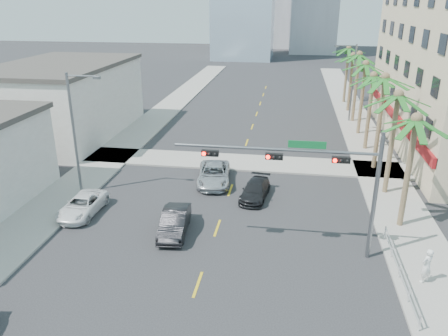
{
  "coord_description": "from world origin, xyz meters",
  "views": [
    {
      "loc": [
        4.22,
        -14.34,
        13.77
      ],
      "look_at": [
        0.18,
        11.7,
        3.5
      ],
      "focal_mm": 35.0,
      "sensor_mm": 36.0,
      "label": 1
    }
  ],
  "objects_px": {
    "traffic_signal_mast": "(316,172)",
    "car_lane_center": "(214,174)",
    "car_lane_left": "(175,222)",
    "car_parked_far": "(82,205)",
    "car_lane_right": "(255,190)",
    "pedestrian": "(427,266)"
  },
  "relations": [
    {
      "from": "car_parked_far",
      "to": "car_lane_left",
      "type": "height_order",
      "value": "car_lane_left"
    },
    {
      "from": "traffic_signal_mast",
      "to": "pedestrian",
      "type": "relative_size",
      "value": 5.82
    },
    {
      "from": "car_lane_right",
      "to": "car_lane_center",
      "type": "bearing_deg",
      "value": 153.74
    },
    {
      "from": "car_lane_left",
      "to": "pedestrian",
      "type": "relative_size",
      "value": 2.33
    },
    {
      "from": "car_lane_left",
      "to": "car_lane_center",
      "type": "relative_size",
      "value": 0.83
    },
    {
      "from": "traffic_signal_mast",
      "to": "car_lane_left",
      "type": "xyz_separation_m",
      "value": [
        -8.33,
        1.08,
        -4.33
      ]
    },
    {
      "from": "traffic_signal_mast",
      "to": "car_parked_far",
      "type": "bearing_deg",
      "value": 170.28
    },
    {
      "from": "car_parked_far",
      "to": "car_lane_left",
      "type": "xyz_separation_m",
      "value": [
        6.86,
        -1.52,
        0.09
      ]
    },
    {
      "from": "traffic_signal_mast",
      "to": "car_lane_right",
      "type": "xyz_separation_m",
      "value": [
        -3.78,
        6.96,
        -4.44
      ]
    },
    {
      "from": "car_lane_right",
      "to": "pedestrian",
      "type": "height_order",
      "value": "pedestrian"
    },
    {
      "from": "pedestrian",
      "to": "car_lane_left",
      "type": "bearing_deg",
      "value": -48.73
    },
    {
      "from": "pedestrian",
      "to": "car_lane_right",
      "type": "bearing_deg",
      "value": -79.58
    },
    {
      "from": "pedestrian",
      "to": "car_lane_center",
      "type": "bearing_deg",
      "value": -77.1
    },
    {
      "from": "traffic_signal_mast",
      "to": "car_lane_center",
      "type": "bearing_deg",
      "value": 128.15
    },
    {
      "from": "car_lane_left",
      "to": "car_lane_right",
      "type": "height_order",
      "value": "car_lane_left"
    },
    {
      "from": "traffic_signal_mast",
      "to": "car_lane_left",
      "type": "distance_m",
      "value": 9.45
    },
    {
      "from": "car_parked_far",
      "to": "traffic_signal_mast",
      "type": "bearing_deg",
      "value": -8.37
    },
    {
      "from": "car_parked_far",
      "to": "car_lane_right",
      "type": "height_order",
      "value": "car_parked_far"
    },
    {
      "from": "traffic_signal_mast",
      "to": "car_lane_left",
      "type": "relative_size",
      "value": 2.5
    },
    {
      "from": "car_parked_far",
      "to": "car_lane_center",
      "type": "height_order",
      "value": "car_lane_center"
    },
    {
      "from": "car_parked_far",
      "to": "car_lane_left",
      "type": "distance_m",
      "value": 7.03
    },
    {
      "from": "traffic_signal_mast",
      "to": "car_lane_left",
      "type": "bearing_deg",
      "value": 172.58
    }
  ]
}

